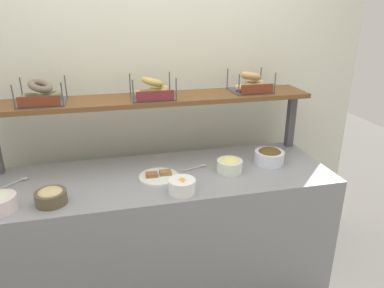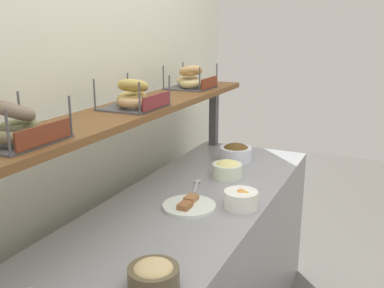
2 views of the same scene
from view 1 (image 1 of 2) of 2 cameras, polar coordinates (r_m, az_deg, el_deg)
ground_plane at (r=2.71m, az=-4.07°, el=-21.33°), size 8.00×8.00×0.00m
back_wall at (r=2.62m, az=-6.80°, el=7.17°), size 3.30×0.06×2.40m
deli_counter at (r=2.44m, az=-4.34°, el=-13.94°), size 2.10×0.70×0.85m
shelf_riser_right at (r=2.70m, az=15.49°, el=3.67°), size 0.05×0.05×0.40m
upper_shelf at (r=2.34m, az=-6.00°, el=7.13°), size 2.06×0.32×0.03m
bowl_fruit_salad at (r=2.00m, az=-1.61°, el=-6.68°), size 0.15×0.15×0.09m
bowl_hummus at (r=2.04m, az=-21.62°, el=-7.74°), size 0.16×0.16×0.09m
bowl_egg_salad at (r=2.26m, az=6.02°, el=-3.28°), size 0.16×0.16×0.10m
bowl_chocolate_spread at (r=2.41m, az=12.24°, el=-1.88°), size 0.19×0.19×0.11m
serving_plate_white at (r=2.19m, az=-5.32°, el=-5.16°), size 0.24×0.24×0.04m
serving_spoon_near_plate at (r=2.31m, az=0.95°, el=-3.67°), size 0.18×0.07×0.01m
serving_spoon_by_edge at (r=2.36m, az=-25.99°, el=-5.35°), size 0.14×0.13×0.01m
bagel_basket_poppy at (r=2.33m, az=-22.93°, el=7.19°), size 0.28×0.26×0.15m
bagel_basket_sesame at (r=2.30m, az=-6.35°, el=8.52°), size 0.27×0.24×0.14m
bagel_basket_plain at (r=2.51m, az=9.27°, el=9.43°), size 0.27×0.26×0.14m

